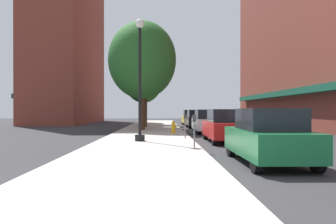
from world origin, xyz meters
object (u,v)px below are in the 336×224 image
(parking_meter_near, at_px, (194,127))
(car_black, at_px, (197,119))
(car_yellow, at_px, (191,118))
(tree_near, at_px, (143,82))
(car_red, at_px, (225,126))
(lamppost, at_px, (140,77))
(tree_far, at_px, (145,73))
(parking_meter_far, at_px, (185,123))
(car_white, at_px, (207,122))
(fire_hydrant, at_px, (173,127))
(tree_mid, at_px, (142,60))
(car_green, at_px, (268,137))

(parking_meter_near, distance_m, car_black, 18.11)
(car_black, height_order, car_yellow, same)
(tree_near, relative_size, car_red, 1.57)
(lamppost, xyz_separation_m, car_black, (4.25, 14.51, -2.39))
(parking_meter_near, xyz_separation_m, car_red, (1.95, 4.07, -0.14))
(lamppost, xyz_separation_m, car_red, (4.25, 0.58, -2.39))
(parking_meter_near, xyz_separation_m, car_black, (1.95, 18.00, -0.14))
(parking_meter_near, distance_m, tree_far, 18.09)
(parking_meter_far, distance_m, car_white, 6.04)
(fire_hydrant, distance_m, car_red, 5.32)
(tree_mid, height_order, car_red, tree_mid)
(fire_hydrant, distance_m, car_green, 11.86)
(fire_hydrant, height_order, parking_meter_near, parking_meter_near)
(tree_mid, height_order, car_white, tree_mid)
(lamppost, relative_size, fire_hydrant, 7.47)
(fire_hydrant, relative_size, car_yellow, 0.18)
(parking_meter_far, distance_m, car_yellow, 19.16)
(fire_hydrant, height_order, tree_mid, tree_mid)
(parking_meter_far, bearing_deg, car_white, 71.16)
(tree_far, bearing_deg, tree_mid, -89.76)
(lamppost, distance_m, car_yellow, 21.19)
(tree_mid, xyz_separation_m, car_yellow, (4.67, 11.22, -4.62))
(fire_hydrant, height_order, tree_near, tree_near)
(car_red, xyz_separation_m, car_white, (0.00, 6.70, 0.00))
(car_green, distance_m, car_red, 6.88)
(fire_hydrant, distance_m, car_black, 9.54)
(lamppost, relative_size, tree_near, 0.87)
(parking_meter_near, bearing_deg, car_white, 79.73)
(tree_near, xyz_separation_m, car_white, (5.10, -12.04, -3.81))
(parking_meter_far, bearing_deg, parking_meter_near, -90.00)
(tree_far, xyz_separation_m, car_red, (4.69, -13.35, -4.16))
(parking_meter_near, height_order, car_black, car_black)
(parking_meter_far, xyz_separation_m, car_black, (1.95, 12.95, -0.14))
(parking_meter_near, relative_size, tree_mid, 0.16)
(car_white, bearing_deg, car_yellow, 89.07)
(car_green, distance_m, car_yellow, 26.93)
(fire_hydrant, height_order, car_black, car_black)
(lamppost, bearing_deg, car_white, 59.69)
(tree_mid, xyz_separation_m, car_black, (4.67, 5.11, -4.62))
(car_yellow, bearing_deg, lamppost, -102.23)
(car_red, bearing_deg, tree_far, 108.90)
(lamppost, distance_m, car_white, 8.76)
(parking_meter_far, distance_m, car_green, 8.11)
(car_red, distance_m, car_yellow, 20.04)
(lamppost, height_order, parking_meter_far, lamppost)
(tree_near, bearing_deg, tree_mid, -87.50)
(car_red, bearing_deg, car_white, 89.54)
(tree_mid, xyz_separation_m, car_green, (4.67, -15.70, -4.62))
(car_black, bearing_deg, parking_meter_far, -98.41)
(car_yellow, bearing_deg, tree_far, -125.62)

